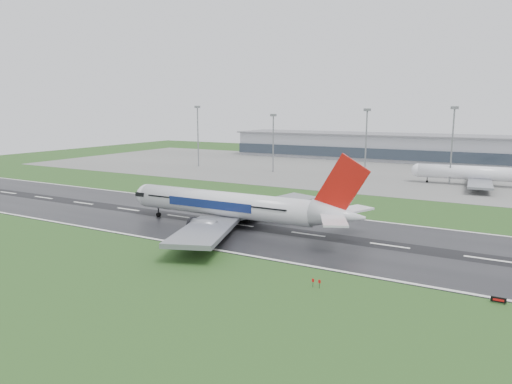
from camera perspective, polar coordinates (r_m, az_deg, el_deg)
The scene contains 11 objects.
ground at distance 116.80m, azimuth 6.37°, elevation -5.19°, with size 520.00×520.00×0.00m, color #214619.
runway at distance 116.79m, azimuth 6.37°, elevation -5.16°, with size 400.00×45.00×0.10m, color black.
apron at distance 235.15m, azimuth 18.27°, elevation 2.11°, with size 400.00×130.00×0.08m, color slate.
terminal at distance 293.24m, azimuth 20.61°, elevation 4.93°, with size 240.00×36.00×15.00m, color #9697A0.
main_airliner at distance 120.49m, azimuth -2.26°, elevation 0.21°, with size 67.05×63.85×19.79m, color silver, non-canonical shape.
parked_airliner at distance 208.47m, azimuth 25.61°, elevation 2.91°, with size 55.12×51.31×16.15m, color white, non-canonical shape.
runway_sign at distance 85.90m, azimuth 27.48°, elevation -11.64°, with size 2.30×0.26×1.04m, color black, non-canonical shape.
floodmast_0 at distance 253.20m, azimuth -7.09°, elevation 6.60°, with size 0.64×0.64×31.13m, color gray.
floodmast_1 at distance 229.68m, azimuth 2.11°, elevation 5.82°, with size 0.64×0.64×27.13m, color gray.
floodmast_2 at distance 212.78m, azimuth 13.26°, elevation 5.57°, with size 0.64×0.64×29.69m, color gray.
floodmast_3 at distance 205.95m, azimuth 22.78°, elevation 5.03°, with size 0.64×0.64×30.54m, color gray.
Camera 1 is at (43.14, -104.12, 30.67)m, focal length 32.78 mm.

